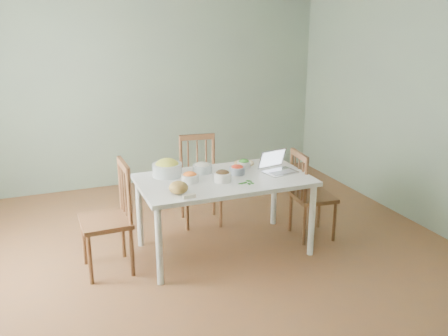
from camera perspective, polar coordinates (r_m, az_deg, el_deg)
name	(u,v)px	position (r m, az deg, el deg)	size (l,w,h in m)	color
floor	(209,259)	(4.84, -1.76, -10.55)	(5.00, 5.00, 0.00)	brown
wall_back	(145,86)	(6.74, -9.17, 9.43)	(5.00, 0.00, 2.70)	gray
wall_front	(399,238)	(2.29, 19.81, -7.68)	(5.00, 0.00, 2.70)	gray
wall_right	(427,105)	(5.70, 22.66, 6.82)	(0.00, 5.00, 2.70)	gray
dining_table	(224,215)	(4.85, 0.00, -5.47)	(1.64, 0.92, 0.77)	white
chair_far	(201,181)	(5.45, -2.75, -1.57)	(0.44, 0.42, 0.99)	#422916
chair_left	(105,219)	(4.56, -13.73, -5.79)	(0.46, 0.43, 1.03)	#422916
chair_right	(313,194)	(5.21, 10.39, -3.06)	(0.42, 0.40, 0.95)	#422916
bread_boule	(178,188)	(4.31, -5.35, -2.29)	(0.17, 0.17, 0.11)	#A47D33
butter_stick	(189,196)	(4.21, -4.09, -3.32)	(0.12, 0.03, 0.03)	beige
bowl_squash	(167,168)	(4.78, -6.66, 0.04)	(0.29, 0.29, 0.17)	gold
bowl_carrot	(190,177)	(4.60, -4.02, -1.05)	(0.17, 0.17, 0.09)	orange
bowl_onion	(202,167)	(4.86, -2.56, 0.06)	(0.19, 0.19, 0.10)	#EAE9CF
bowl_mushroom	(222,176)	(4.60, -0.18, -0.93)	(0.17, 0.17, 0.11)	#342317
bowl_redpep	(237,169)	(4.81, 1.55, -0.17)	(0.16, 0.16, 0.09)	red
bowl_broccoli	(244,163)	(5.02, 2.34, 0.55)	(0.14, 0.14, 0.09)	#195414
flatbread	(244,163)	(5.15, 2.35, 0.58)	(0.21, 0.21, 0.02)	tan
basil_bunch	(246,182)	(4.57, 2.55, -1.67)	(0.18, 0.18, 0.02)	#25541D
laptop	(281,163)	(4.87, 6.65, 0.63)	(0.31, 0.28, 0.21)	silver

